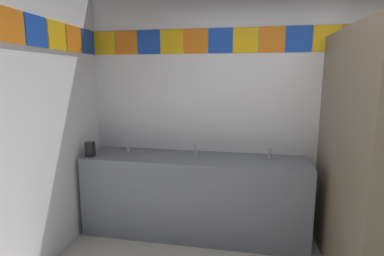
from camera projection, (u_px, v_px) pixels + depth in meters
The scene contains 7 objects.
wall_back at pixel (294, 110), 3.20m from camera, with size 4.54×0.09×2.70m.
vanity_counter at pixel (194, 195), 3.23m from camera, with size 2.37×0.57×0.86m.
faucet_left at pixel (127, 147), 3.38m from camera, with size 0.04×0.10×0.14m.
faucet_center at pixel (195, 150), 3.24m from camera, with size 0.04×0.10×0.14m.
faucet_right at pixel (270, 154), 3.09m from camera, with size 0.04×0.10×0.14m.
soap_dispenser at pixel (90, 149), 3.19m from camera, with size 0.09×0.09×0.16m.
stall_divider at pixel (373, 167), 2.21m from camera, with size 0.92×1.39×2.10m.
Camera 1 is at (-0.49, -1.63, 1.71)m, focal length 27.82 mm.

